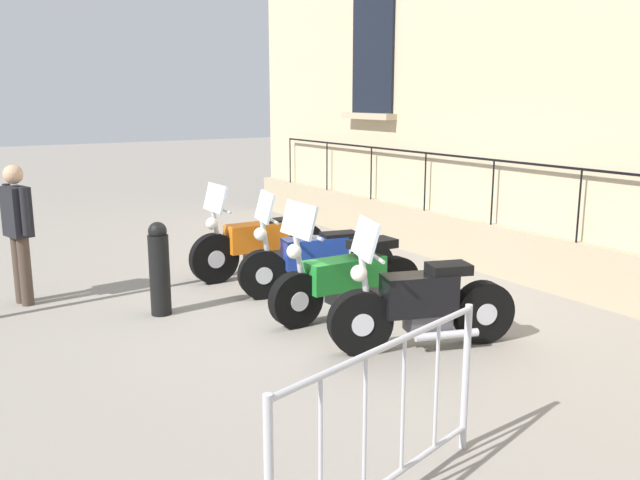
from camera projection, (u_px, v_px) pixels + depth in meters
ground_plane at (340, 302)px, 8.05m from camera, size 60.00×60.00×0.00m
building_facade at (522, 42)px, 8.93m from camera, size 0.82×13.12×6.47m
motorcycle_orange at (259, 244)px, 9.15m from camera, size 2.03×0.67×1.31m
motorcycle_blue at (316, 260)px, 8.36m from camera, size 2.03×0.77×1.31m
motorcycle_green at (347, 280)px, 7.45m from camera, size 1.94×0.73×1.34m
motorcycle_black at (421, 306)px, 6.52m from camera, size 1.86×0.87×1.31m
crowd_barrier at (384, 420)px, 3.93m from camera, size 1.85×0.55×1.05m
bollard at (159, 268)px, 7.51m from camera, size 0.23×0.23×1.07m
pedestrian_standing at (18, 227)px, 7.81m from camera, size 0.31×0.51×1.66m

